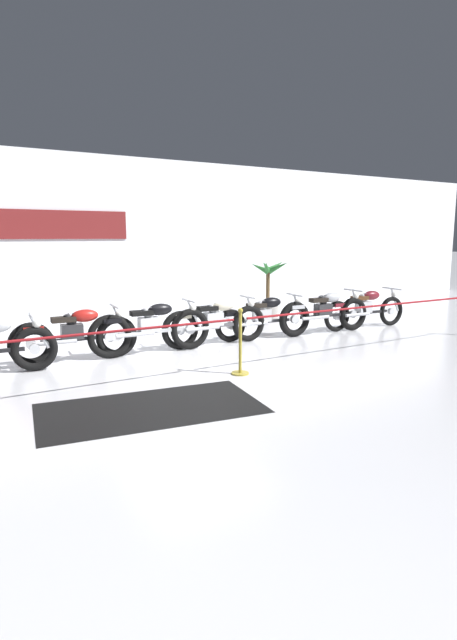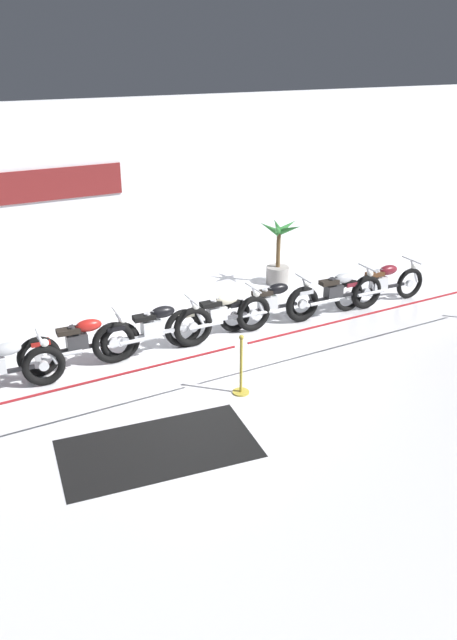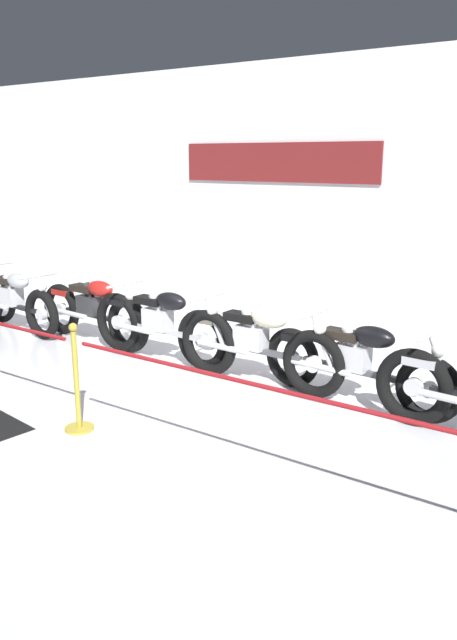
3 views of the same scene
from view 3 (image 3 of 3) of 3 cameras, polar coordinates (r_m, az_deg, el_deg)
ground_plane at (r=7.17m, az=-5.37°, el=-6.01°), size 120.00×120.00×0.00m
back_wall at (r=11.13m, az=11.92°, el=12.17°), size 28.00×0.29×4.20m
motorcycle_silver_1 at (r=9.80m, az=-19.08°, el=1.68°), size 2.16×0.62×0.94m
motorcycle_red_2 at (r=8.86m, az=-12.28°, el=0.88°), size 2.18×0.62×0.95m
motorcycle_black_3 at (r=7.85m, az=-6.18°, el=-0.48°), size 2.35×0.62×0.97m
motorcycle_cream_4 at (r=7.10m, az=2.44°, el=-2.18°), size 2.28×0.62×0.95m
motorcycle_black_5 at (r=6.64m, az=11.65°, el=-3.85°), size 2.27×0.62×0.92m
stanchion_mid_left at (r=6.09m, az=-13.66°, el=-6.63°), size 0.28×0.28×1.05m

